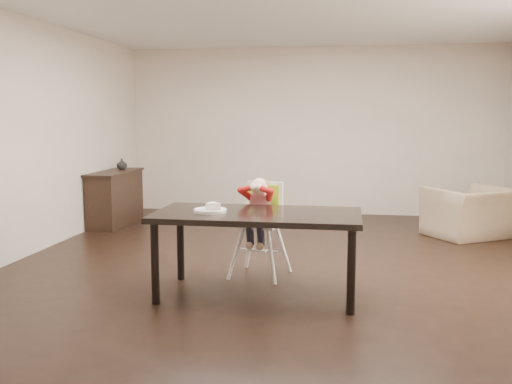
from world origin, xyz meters
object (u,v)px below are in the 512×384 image
(armchair, at_px, (470,204))
(sideboard, at_px, (115,198))
(dining_table, at_px, (258,221))
(high_chair, at_px, (261,207))

(armchair, distance_m, sideboard, 4.98)
(dining_table, relative_size, sideboard, 1.43)
(dining_table, relative_size, high_chair, 1.83)
(armchair, height_order, sideboard, armchair)
(high_chair, relative_size, armchair, 0.97)
(dining_table, distance_m, sideboard, 3.98)
(dining_table, xyz_separation_m, sideboard, (-2.60, 3.00, -0.27))
(high_chair, distance_m, sideboard, 3.47)
(high_chair, bearing_deg, sideboard, 148.49)
(armchair, bearing_deg, dining_table, 18.59)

